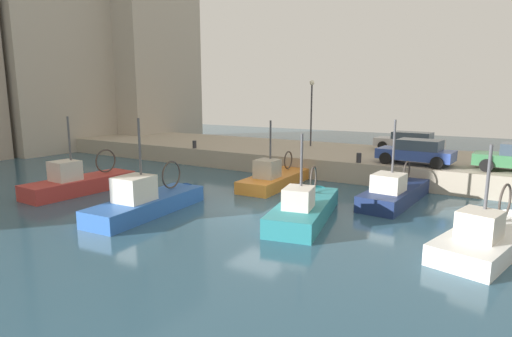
# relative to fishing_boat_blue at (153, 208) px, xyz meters

# --- Properties ---
(water_surface) EXTENTS (80.00, 80.00, 0.00)m
(water_surface) POSITION_rel_fishing_boat_blue_xyz_m (2.87, -3.74, -0.16)
(water_surface) COLOR #2D5166
(water_surface) RESTS_ON ground
(quay_wall) EXTENTS (9.00, 56.00, 1.20)m
(quay_wall) POSITION_rel_fishing_boat_blue_xyz_m (14.37, -3.74, 0.44)
(quay_wall) COLOR #ADA08C
(quay_wall) RESTS_ON ground
(fishing_boat_blue) EXTENTS (6.67, 2.15, 4.82)m
(fishing_boat_blue) POSITION_rel_fishing_boat_blue_xyz_m (0.00, 0.00, 0.00)
(fishing_boat_blue) COLOR #2D60B7
(fishing_boat_blue) RESTS_ON ground
(fishing_boat_orange) EXTENTS (6.57, 2.13, 4.47)m
(fishing_boat_orange) POSITION_rel_fishing_boat_blue_xyz_m (7.63, -2.02, -0.04)
(fishing_boat_orange) COLOR orange
(fishing_boat_orange) RESTS_ON ground
(fishing_boat_white) EXTENTS (6.47, 3.24, 4.31)m
(fishing_boat_white) POSITION_rel_fishing_boat_blue_xyz_m (2.90, -12.60, -0.05)
(fishing_boat_white) COLOR white
(fishing_boat_white) RESTS_ON ground
(fishing_boat_red) EXTENTS (6.48, 2.14, 4.71)m
(fishing_boat_red) POSITION_rel_fishing_boat_blue_xyz_m (0.91, 5.77, -0.03)
(fishing_boat_red) COLOR #BC3833
(fishing_boat_red) RESTS_ON ground
(fishing_boat_navy) EXTENTS (6.67, 2.29, 4.65)m
(fishing_boat_navy) POSITION_rel_fishing_boat_blue_xyz_m (7.47, -8.54, -0.04)
(fishing_boat_navy) COLOR navy
(fishing_boat_navy) RESTS_ON ground
(fishing_boat_teal) EXTENTS (6.72, 3.02, 4.35)m
(fishing_boat_teal) POSITION_rel_fishing_boat_blue_xyz_m (2.78, -5.97, -0.06)
(fishing_boat_teal) COLOR teal
(fishing_boat_teal) RESTS_ON ground
(parked_car_silver) EXTENTS (2.15, 4.49, 1.30)m
(parked_car_silver) POSITION_rel_fishing_boat_blue_xyz_m (16.75, -7.13, 1.72)
(parked_car_silver) COLOR #B7B7BC
(parked_car_silver) RESTS_ON quay_wall
(parked_car_blue) EXTENTS (2.23, 4.06, 1.38)m
(parked_car_blue) POSITION_rel_fishing_boat_blue_xyz_m (11.32, -8.58, 1.75)
(parked_car_blue) COLOR #334C9E
(parked_car_blue) RESTS_ON quay_wall
(mooring_bollard_mid) EXTENTS (0.28, 0.28, 0.55)m
(mooring_bollard_mid) POSITION_rel_fishing_boat_blue_xyz_m (10.22, -5.74, 1.32)
(mooring_bollard_mid) COLOR #2D2D33
(mooring_bollard_mid) RESTS_ON quay_wall
(mooring_bollard_north) EXTENTS (0.28, 0.28, 0.55)m
(mooring_bollard_north) POSITION_rel_fishing_boat_blue_xyz_m (10.22, 6.26, 1.32)
(mooring_bollard_north) COLOR #2D2D33
(mooring_bollard_north) RESTS_ON quay_wall
(quay_streetlamp) EXTENTS (0.36, 0.36, 4.83)m
(quay_streetlamp) POSITION_rel_fishing_boat_blue_xyz_m (15.87, -0.23, 4.30)
(quay_streetlamp) COLOR #38383D
(quay_streetlamp) RESTS_ON quay_wall
(waterfront_building_west_mid) EXTENTS (9.77, 8.31, 19.16)m
(waterfront_building_west_mid) POSITION_rel_fishing_boat_blue_xyz_m (19.11, 20.58, 9.44)
(waterfront_building_west_mid) COLOR #B2A899
(waterfront_building_west_mid) RESTS_ON ground
(waterfront_building_east) EXTENTS (11.08, 7.10, 23.21)m
(waterfront_building_east) POSITION_rel_fishing_boat_blue_xyz_m (10.57, 22.86, 11.47)
(waterfront_building_east) COLOR #B2A899
(waterfront_building_east) RESTS_ON ground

